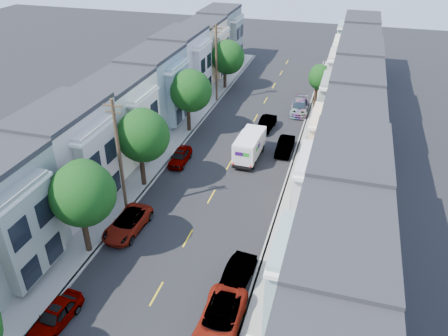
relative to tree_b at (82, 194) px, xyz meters
name	(u,v)px	position (x,y,z in m)	size (l,w,h in m)	color
ground	(188,238)	(6.30, 3.47, -5.22)	(160.00, 160.00, 0.00)	black
road_slab	(237,151)	(6.30, 18.47, -5.21)	(12.00, 70.00, 0.02)	black
curb_left	(184,143)	(0.25, 18.47, -5.15)	(0.30, 70.00, 0.15)	gray
curb_right	(294,158)	(12.35, 18.47, -5.15)	(0.30, 70.00, 0.15)	gray
sidewalk_left	(173,142)	(-1.05, 18.47, -5.15)	(2.60, 70.00, 0.15)	gray
sidewalk_right	(306,160)	(13.65, 18.47, -5.15)	(2.60, 70.00, 0.15)	gray
centerline	(237,151)	(6.30, 18.47, -5.22)	(0.12, 70.00, 0.01)	gold
townhouse_row_left	(142,138)	(-4.85, 18.47, -5.22)	(5.00, 70.00, 8.50)	beige
townhouse_row_right	(344,166)	(17.45, 18.47, -5.22)	(5.00, 70.00, 8.50)	beige
tree_b	(82,194)	(0.00, 0.00, 0.00)	(4.63, 4.63, 7.56)	black
tree_c	(142,136)	(0.00, 9.55, -0.05)	(4.70, 4.70, 7.54)	black
tree_d	(190,91)	(0.00, 21.63, -0.27)	(4.70, 4.70, 7.32)	black
tree_e	(227,57)	(0.00, 36.48, -0.69)	(4.70, 4.70, 6.90)	black
tree_far_r	(320,78)	(13.20, 32.59, -1.11)	(3.10, 3.10, 5.71)	black
utility_pole_near	(120,158)	(0.00, 5.47, -0.07)	(1.60, 0.26, 10.00)	#42301E
utility_pole_far	(216,63)	(0.00, 31.47, -0.07)	(1.60, 0.26, 10.00)	#42301E
fedex_truck	(249,145)	(7.91, 17.28, -3.72)	(2.16, 5.62, 2.70)	silver
lead_sedan	(266,124)	(8.17, 24.65, -4.52)	(1.48, 4.19, 1.40)	black
parked_left_b	(56,316)	(1.40, -6.49, -4.54)	(1.61, 4.20, 1.36)	#0A0C39
parked_left_c	(128,224)	(1.40, 3.02, -4.52)	(2.33, 5.06, 1.41)	#949699
parked_left_d	(180,157)	(1.40, 14.44, -4.53)	(1.62, 4.24, 1.37)	#622106
parked_right_a	(220,320)	(11.20, -4.01, -4.46)	(2.51, 5.45, 1.51)	slate
parked_right_b	(236,277)	(11.20, -0.20, -4.49)	(1.56, 4.41, 1.47)	white
parked_right_c	(285,146)	(11.20, 19.67, -4.51)	(1.51, 4.28, 1.43)	black
parked_right_d	(299,107)	(11.20, 30.65, -4.47)	(2.11, 5.03, 1.51)	black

